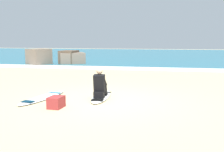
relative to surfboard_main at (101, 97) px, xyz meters
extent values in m
plane|color=#CCB584|center=(0.25, -0.44, -0.04)|extent=(80.00, 80.00, 0.00)
cube|color=teal|center=(0.25, 21.87, 0.01)|extent=(80.00, 28.00, 0.10)
cube|color=white|center=(0.25, 8.17, 0.02)|extent=(80.00, 0.90, 0.11)
ellipsoid|color=white|center=(0.00, 0.00, 0.00)|extent=(0.59, 2.02, 0.07)
cube|color=black|center=(-0.02, 0.56, 0.04)|extent=(0.48, 0.12, 0.01)
cube|color=black|center=(0.02, -0.64, 0.04)|extent=(0.37, 0.25, 0.01)
cube|color=black|center=(0.01, -0.35, 0.14)|extent=(0.33, 0.27, 0.20)
cylinder|color=black|center=(-0.09, -0.16, 0.29)|extent=(0.16, 0.41, 0.43)
cylinder|color=black|center=(-0.11, 0.04, 0.26)|extent=(0.13, 0.26, 0.42)
cube|color=black|center=(-0.12, 0.11, 0.07)|extent=(0.10, 0.22, 0.05)
cylinder|color=black|center=(0.11, -0.16, 0.29)|extent=(0.16, 0.41, 0.43)
cylinder|color=black|center=(0.12, 0.05, 0.26)|extent=(0.13, 0.26, 0.42)
cube|color=black|center=(0.12, 0.12, 0.07)|extent=(0.10, 0.22, 0.05)
cube|color=black|center=(0.01, -0.31, 0.49)|extent=(0.35, 0.30, 0.57)
sphere|color=beige|center=(0.01, -0.28, 0.88)|extent=(0.21, 0.21, 0.21)
cylinder|color=black|center=(-0.13, -0.16, 0.52)|extent=(0.10, 0.40, 0.31)
cylinder|color=black|center=(0.15, -0.15, 0.52)|extent=(0.10, 0.40, 0.31)
ellipsoid|color=silver|center=(-1.82, -0.48, 0.00)|extent=(0.93, 2.41, 0.07)
cube|color=#1E7FB7|center=(-1.70, 0.17, 0.04)|extent=(0.49, 0.18, 0.01)
cube|color=#0A2C40|center=(-1.95, -1.22, 0.04)|extent=(0.40, 0.30, 0.01)
cube|color=brown|center=(-4.82, 10.28, 0.48)|extent=(1.13, 1.55, 1.03)
cube|color=#756656|center=(-4.61, 10.26, 0.40)|extent=(2.26, 2.14, 0.87)
cube|color=#756656|center=(-6.67, 9.25, 0.55)|extent=(1.80, 1.83, 1.18)
cube|color=maroon|center=(-0.94, -1.51, 0.12)|extent=(0.39, 0.50, 0.32)
camera|label=1|loc=(1.98, -8.42, 1.90)|focal=43.34mm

